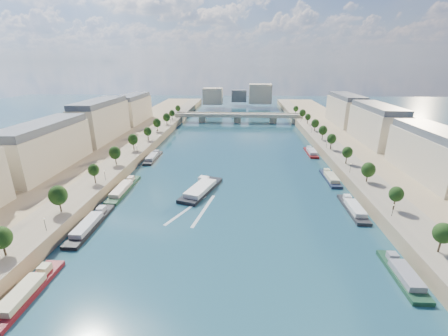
# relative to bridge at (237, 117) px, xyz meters

# --- Properties ---
(ground) EXTENTS (700.00, 700.00, 0.00)m
(ground) POSITION_rel_bridge_xyz_m (0.00, -125.68, -5.08)
(ground) COLOR #0B2934
(ground) RESTS_ON ground
(quay_left) EXTENTS (44.00, 520.00, 5.00)m
(quay_left) POSITION_rel_bridge_xyz_m (-72.00, -125.68, -2.58)
(quay_left) COLOR #9E8460
(quay_left) RESTS_ON ground
(quay_right) EXTENTS (44.00, 520.00, 5.00)m
(quay_right) POSITION_rel_bridge_xyz_m (72.00, -125.68, -2.58)
(quay_right) COLOR #9E8460
(quay_right) RESTS_ON ground
(pave_left) EXTENTS (14.00, 520.00, 0.10)m
(pave_left) POSITION_rel_bridge_xyz_m (-57.00, -125.68, -0.03)
(pave_left) COLOR gray
(pave_left) RESTS_ON quay_left
(pave_right) EXTENTS (14.00, 520.00, 0.10)m
(pave_right) POSITION_rel_bridge_xyz_m (57.00, -125.68, -0.03)
(pave_right) COLOR gray
(pave_right) RESTS_ON quay_right
(trees_left) EXTENTS (4.80, 268.80, 8.26)m
(trees_left) POSITION_rel_bridge_xyz_m (-55.00, -123.68, 5.39)
(trees_left) COLOR #382B1E
(trees_left) RESTS_ON ground
(trees_right) EXTENTS (4.80, 268.80, 8.26)m
(trees_right) POSITION_rel_bridge_xyz_m (55.00, -115.68, 5.39)
(trees_right) COLOR #382B1E
(trees_right) RESTS_ON ground
(lamps_left) EXTENTS (0.36, 200.36, 4.28)m
(lamps_left) POSITION_rel_bridge_xyz_m (-52.50, -135.68, 2.70)
(lamps_left) COLOR black
(lamps_left) RESTS_ON ground
(lamps_right) EXTENTS (0.36, 200.36, 4.28)m
(lamps_right) POSITION_rel_bridge_xyz_m (52.50, -120.68, 2.70)
(lamps_right) COLOR black
(lamps_right) RESTS_ON ground
(buildings_left) EXTENTS (16.00, 226.00, 23.20)m
(buildings_left) POSITION_rel_bridge_xyz_m (-85.00, -113.68, 11.37)
(buildings_left) COLOR beige
(buildings_left) RESTS_ON ground
(buildings_right) EXTENTS (16.00, 226.00, 23.20)m
(buildings_right) POSITION_rel_bridge_xyz_m (85.00, -113.68, 11.37)
(buildings_right) COLOR beige
(buildings_right) RESTS_ON ground
(skyline) EXTENTS (79.00, 42.00, 22.00)m
(skyline) POSITION_rel_bridge_xyz_m (3.19, 93.84, 9.57)
(skyline) COLOR beige
(skyline) RESTS_ON ground
(bridge) EXTENTS (112.00, 12.00, 8.15)m
(bridge) POSITION_rel_bridge_xyz_m (0.00, 0.00, 0.00)
(bridge) COLOR #C1B79E
(bridge) RESTS_ON ground
(tour_barge) EXTENTS (16.36, 29.33, 3.83)m
(tour_barge) POSITION_rel_bridge_xyz_m (-12.56, -153.85, -4.01)
(tour_barge) COLOR black
(tour_barge) RESTS_ON ground
(wake) EXTENTS (15.48, 25.76, 0.04)m
(wake) POSITION_rel_bridge_xyz_m (-12.56, -170.44, -5.06)
(wake) COLOR silver
(wake) RESTS_ON ground
(moored_barges_left) EXTENTS (5.00, 127.63, 3.60)m
(moored_barges_left) POSITION_rel_bridge_xyz_m (-45.50, -166.11, -4.24)
(moored_barges_left) COLOR maroon
(moored_barges_left) RESTS_ON ground
(moored_barges_right) EXTENTS (5.00, 166.03, 3.60)m
(moored_barges_right) POSITION_rel_bridge_xyz_m (45.50, -170.89, -4.24)
(moored_barges_right) COLOR black
(moored_barges_right) RESTS_ON ground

